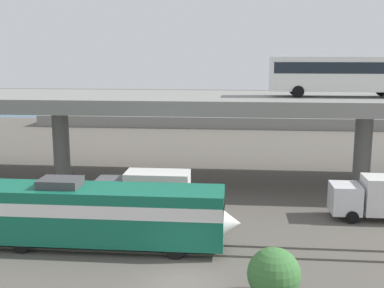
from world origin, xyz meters
TOP-DOWN VIEW (x-y plane):
  - ground_plane at (0.00, 0.00)m, footprint 260.00×260.00m
  - rail_strip_near at (0.00, 3.25)m, footprint 110.00×0.12m
  - rail_strip_far at (0.00, 4.75)m, footprint 110.00×0.12m
  - train_locomotive at (-4.59, 4.00)m, footprint 15.40×3.04m
  - highway_overpass at (0.00, 20.00)m, footprint 96.00×11.32m
  - transit_bus_on_overpass at (11.32, 19.55)m, footprint 12.00×2.68m
  - service_truck_west at (-3.94, 10.66)m, footprint 6.80×2.46m
  - service_truck_east at (12.83, 10.66)m, footprint 6.80×2.46m
  - pier_parking_lot at (0.00, 55.00)m, footprint 57.26×10.13m
  - parked_car_0 at (-8.04, 54.44)m, footprint 4.26×1.87m
  - parked_car_1 at (-23.80, 52.57)m, footprint 4.03×1.96m
  - parked_car_2 at (-18.36, 55.34)m, footprint 4.51×1.82m
  - parked_car_3 at (5.48, 54.32)m, footprint 4.19×1.95m
  - harbor_water at (0.00, 78.00)m, footprint 140.00×36.00m
  - shrub_right at (4.40, -1.39)m, footprint 2.52×2.52m

SIDE VIEW (x-z plane):
  - ground_plane at x=0.00m, z-range 0.00..0.00m
  - harbor_water at x=0.00m, z-range 0.00..0.01m
  - rail_strip_near at x=0.00m, z-range 0.00..0.12m
  - rail_strip_far at x=0.00m, z-range 0.00..0.12m
  - pier_parking_lot at x=0.00m, z-range 0.00..1.78m
  - shrub_right at x=4.40m, z-range 0.00..2.52m
  - service_truck_west at x=-3.94m, z-range 0.12..3.16m
  - service_truck_east at x=12.83m, z-range 0.12..3.16m
  - train_locomotive at x=-4.59m, z-range 0.10..4.28m
  - parked_car_1 at x=-23.80m, z-range 1.80..3.30m
  - parked_car_0 at x=-8.04m, z-range 1.80..3.30m
  - parked_car_2 at x=-18.36m, z-range 1.80..3.30m
  - parked_car_3 at x=5.48m, z-range 1.80..3.30m
  - highway_overpass at x=0.00m, z-range 3.11..10.87m
  - transit_bus_on_overpass at x=11.32m, z-range 8.12..11.52m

